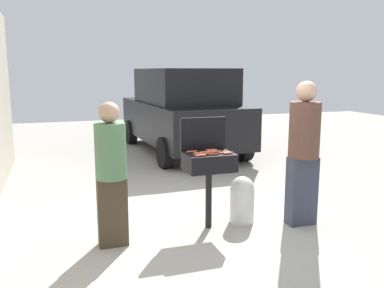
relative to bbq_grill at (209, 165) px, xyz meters
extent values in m
plane|color=#9E998E|center=(0.09, 0.10, -0.82)|extent=(24.00, 24.00, 0.00)
cylinder|color=black|center=(0.00, 0.00, -0.45)|extent=(0.08, 0.08, 0.75)
cube|color=black|center=(0.00, 0.00, 0.04)|extent=(0.60, 0.44, 0.22)
cube|color=black|center=(0.00, 0.22, 0.36)|extent=(0.60, 0.05, 0.42)
cylinder|color=#C6593D|center=(0.07, 0.07, 0.16)|extent=(0.13, 0.03, 0.03)
cylinder|color=#AD4228|center=(0.06, 0.12, 0.16)|extent=(0.13, 0.03, 0.03)
cylinder|color=#C6593D|center=(0.10, -0.01, 0.16)|extent=(0.13, 0.03, 0.03)
cylinder|color=#AD4228|center=(-0.11, -0.10, 0.16)|extent=(0.13, 0.03, 0.03)
cylinder|color=#AD4228|center=(-0.19, 0.09, 0.16)|extent=(0.13, 0.03, 0.03)
cylinder|color=#AD4228|center=(-0.16, -0.06, 0.16)|extent=(0.13, 0.04, 0.03)
cylinder|color=#B74C33|center=(-0.14, -0.03, 0.16)|extent=(0.13, 0.04, 0.03)
cylinder|color=#AD4228|center=(0.01, -0.14, 0.16)|extent=(0.13, 0.04, 0.03)
cylinder|color=#B74C33|center=(0.19, -0.15, 0.16)|extent=(0.13, 0.04, 0.03)
cylinder|color=#B74C33|center=(0.16, -0.10, 0.16)|extent=(0.13, 0.03, 0.03)
cylinder|color=#B74C33|center=(-0.17, -0.17, 0.16)|extent=(0.13, 0.04, 0.03)
cylinder|color=#B74C33|center=(-0.01, -0.03, 0.16)|extent=(0.13, 0.03, 0.03)
cylinder|color=#C6593D|center=(-0.05, 0.00, 0.16)|extent=(0.13, 0.03, 0.03)
cylinder|color=silver|center=(0.48, 0.04, -0.59)|extent=(0.32, 0.32, 0.46)
sphere|color=silver|center=(0.48, 0.04, -0.36)|extent=(0.31, 0.31, 0.31)
cube|color=#3F3323|center=(-1.22, -0.16, -0.43)|extent=(0.33, 0.18, 0.79)
cylinder|color=#4C724C|center=(-1.22, -0.16, 0.28)|extent=(0.34, 0.34, 0.62)
sphere|color=tan|center=(-1.22, -0.16, 0.70)|extent=(0.23, 0.23, 0.23)
cube|color=#333847|center=(1.19, -0.26, -0.38)|extent=(0.37, 0.20, 0.89)
cylinder|color=brown|center=(1.19, -0.26, 0.42)|extent=(0.39, 0.39, 0.70)
sphere|color=tan|center=(1.19, -0.26, 0.90)|extent=(0.26, 0.26, 0.26)
cube|color=black|center=(1.14, 4.91, -0.05)|extent=(2.12, 4.49, 0.90)
cube|color=black|center=(1.15, 4.71, 0.80)|extent=(1.89, 2.69, 0.80)
cylinder|color=black|center=(2.12, 3.42, -0.50)|extent=(0.25, 0.65, 0.64)
cylinder|color=black|center=(0.32, 3.33, -0.50)|extent=(0.25, 0.65, 0.64)
cylinder|color=black|center=(1.97, 6.49, -0.50)|extent=(0.25, 0.65, 0.64)
cylinder|color=black|center=(0.16, 6.40, -0.50)|extent=(0.25, 0.65, 0.64)
camera|label=1|loc=(-1.78, -4.66, 1.15)|focal=38.50mm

